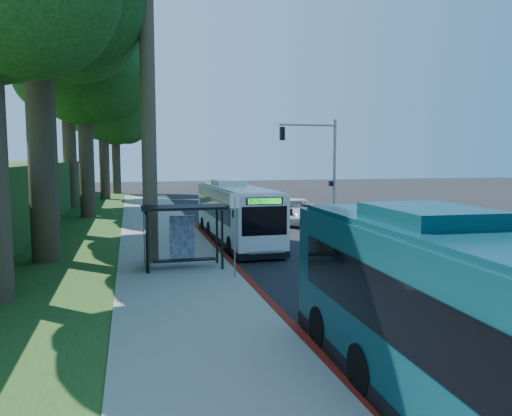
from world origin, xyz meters
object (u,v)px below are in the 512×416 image
object	(u,v)px
bus_shelter	(177,225)
pickup	(296,211)
white_bus	(235,212)
teal_bus	(493,340)

from	to	relation	value
bus_shelter	pickup	size ratio (longest dim) A/B	0.54
white_bus	teal_bus	bearing A→B (deg)	-91.66
pickup	bus_shelter	bearing A→B (deg)	-125.35
bus_shelter	pickup	xyz separation A→B (m)	(9.02, 12.13, -0.99)
teal_bus	bus_shelter	bearing A→B (deg)	106.91
white_bus	pickup	xyz separation A→B (m)	(5.43, 6.11, -0.73)
pickup	white_bus	bearing A→B (deg)	-130.31
bus_shelter	white_bus	size ratio (longest dim) A/B	0.30
bus_shelter	white_bus	bearing A→B (deg)	59.16
white_bus	pickup	bearing A→B (deg)	47.15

